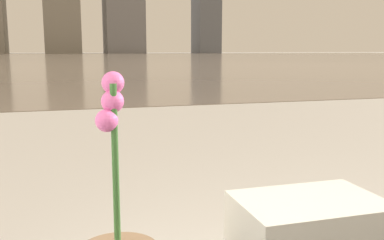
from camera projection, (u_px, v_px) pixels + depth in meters
The scene contains 3 objects.
towel_stack at pixel (308, 239), 0.83m from camera, with size 0.28×0.19×0.16m.
harbor_water at pixel (70, 57), 58.89m from camera, with size 180.00×110.00×0.01m.
skyline_tower_2 at pixel (62, 3), 109.59m from camera, with size 8.95×11.36×25.64m.
Camera 1 is at (-0.56, 0.13, 0.93)m, focal length 40.00 mm.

